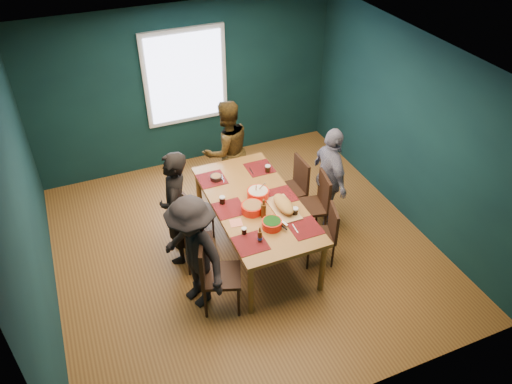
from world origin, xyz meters
TOP-DOWN VIEW (x-y plane):
  - room at (0.00, 0.27)m, footprint 5.01×5.01m
  - dining_table at (0.14, -0.09)m, footprint 1.10×2.18m
  - chair_left_far at (-0.60, 0.47)m, footprint 0.46×0.46m
  - chair_left_mid at (-0.74, -0.08)m, footprint 0.45×0.45m
  - chair_left_near at (-0.71, -0.81)m, footprint 0.59×0.59m
  - chair_right_far at (0.97, 0.41)m, footprint 0.43×0.43m
  - chair_right_mid at (1.07, -0.07)m, footprint 0.51×0.51m
  - chair_right_near at (0.91, -0.63)m, footprint 0.48×0.48m
  - person_far_left at (-0.85, 0.19)m, footprint 0.58×0.70m
  - person_back at (0.24, 1.27)m, footprint 0.86×0.72m
  - person_right at (1.35, 0.08)m, footprint 0.45×0.93m
  - person_near_left at (-0.88, -0.65)m, footprint 0.91×1.15m
  - bowl_salad at (0.02, -0.26)m, footprint 0.28×0.28m
  - bowl_dumpling at (0.20, -0.02)m, footprint 0.29×0.29m
  - bowl_herbs at (0.13, -0.63)m, footprint 0.25×0.25m
  - cutting_board at (0.40, -0.38)m, footprint 0.33×0.69m
  - small_bowl at (-0.17, 0.58)m, footprint 0.17×0.17m
  - beer_bottle_a at (-0.11, -0.81)m, footprint 0.06×0.06m
  - beer_bottle_b at (0.11, -0.40)m, footprint 0.07×0.07m
  - cola_glass_a at (-0.23, -0.61)m, footprint 0.06×0.06m
  - cola_glass_b at (0.49, -0.53)m, footprint 0.08×0.08m
  - cola_glass_c at (0.56, 0.48)m, footprint 0.08×0.08m
  - cola_glass_d at (-0.27, 0.05)m, footprint 0.08×0.08m
  - napkin_a at (0.46, -0.04)m, footprint 0.19×0.19m
  - napkin_b at (-0.25, -0.39)m, footprint 0.17×0.17m
  - napkin_c at (0.44, -0.83)m, footprint 0.13×0.13m

SIDE VIEW (x-z plane):
  - chair_left_mid at x=-0.74m, z-range 0.07..0.90m
  - chair_left_far at x=-0.60m, z-range 0.07..0.92m
  - chair_right_near at x=0.91m, z-range 0.07..0.92m
  - chair_right_far at x=0.97m, z-range 0.08..1.02m
  - chair_right_mid at x=1.07m, z-range 0.08..1.04m
  - chair_left_near at x=-0.71m, z-range 0.08..1.10m
  - dining_table at x=0.14m, z-range 0.34..1.16m
  - person_right at x=1.35m, z-range 0.00..1.54m
  - person_near_left at x=-0.88m, z-range 0.00..1.55m
  - person_back at x=0.24m, z-range 0.00..1.61m
  - person_far_left at x=-0.85m, z-range 0.00..1.64m
  - napkin_c at x=0.44m, z-range 0.83..0.83m
  - napkin_a at x=0.46m, z-range 0.83..0.83m
  - napkin_b at x=-0.25m, z-range 0.83..0.83m
  - small_bowl at x=-0.17m, z-range 0.83..0.90m
  - cola_glass_a at x=-0.23m, z-range 0.83..0.92m
  - bowl_herbs at x=0.13m, z-range 0.83..0.94m
  - cola_glass_d at x=-0.27m, z-range 0.83..0.94m
  - cola_glass_c at x=0.56m, z-range 0.83..0.94m
  - cola_glass_b at x=0.49m, z-range 0.83..0.94m
  - bowl_salad at x=0.02m, z-range 0.83..0.95m
  - bowl_dumpling at x=0.20m, z-range 0.76..1.03m
  - cutting_board at x=0.40m, z-range 0.82..0.97m
  - beer_bottle_a at x=-0.11m, z-range 0.80..1.01m
  - beer_bottle_b at x=0.11m, z-range 0.80..1.06m
  - room at x=0.00m, z-range 0.01..2.73m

